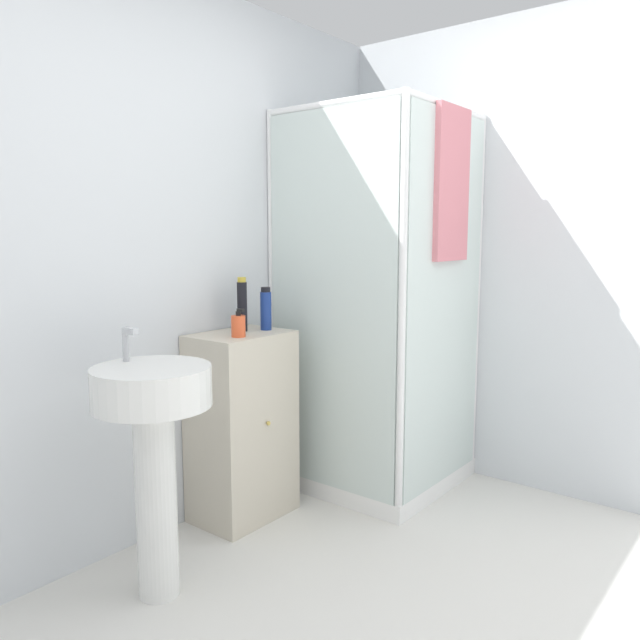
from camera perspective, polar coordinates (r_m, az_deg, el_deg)
The scene contains 7 objects.
wall_back at distance 2.81m, azimuth -17.04°, elevation 4.95°, with size 6.40×0.06×2.50m, color silver.
shower_enclosure at distance 3.40m, azimuth 5.71°, elevation -5.72°, with size 0.84×0.87×2.01m.
vanity_cabinet at distance 3.09m, azimuth -7.13°, elevation -9.56°, with size 0.47×0.35×0.91m.
sink at distance 2.43m, azimuth -14.98°, elevation -9.80°, with size 0.44×0.44×1.03m.
soap_dispenser at distance 2.87m, azimuth -7.47°, elevation -0.52°, with size 0.06×0.07×0.13m.
shampoo_bottle_tall_black at distance 3.02m, azimuth -7.13°, elevation 1.38°, with size 0.05×0.05×0.26m.
shampoo_bottle_blue at distance 3.06m, azimuth -4.98°, elevation 1.00°, with size 0.05×0.05×0.21m.
Camera 1 is at (-1.60, -0.60, 1.38)m, focal length 35.00 mm.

